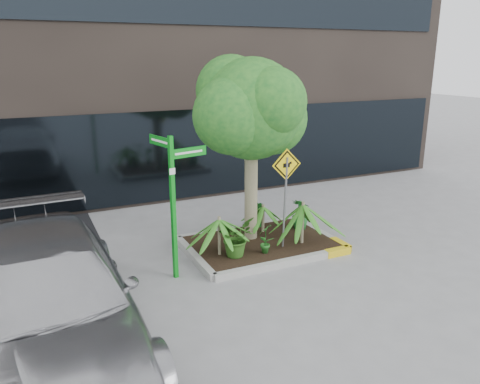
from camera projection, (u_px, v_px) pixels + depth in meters
name	position (u px, v px, depth m)	size (l,w,h in m)	color
ground	(259.00, 254.00, 10.25)	(80.00, 80.00, 0.00)	gray
planter	(263.00, 243.00, 10.55)	(3.35, 2.36, 0.15)	#9E9E99
tree	(251.00, 109.00, 9.97)	(2.81, 2.49, 4.21)	gray
palm_front	(303.00, 205.00, 10.22)	(1.08, 1.08, 1.20)	gray
palm_left	(219.00, 219.00, 9.63)	(0.94, 0.94, 1.05)	gray
palm_back	(263.00, 206.00, 10.96)	(0.76, 0.76, 0.84)	gray
parked_car	(47.00, 301.00, 6.60)	(2.35, 5.78, 1.68)	#B0B0B5
shrub_a	(235.00, 237.00, 9.69)	(0.73, 0.73, 0.81)	#2A5A19
shrub_b	(300.00, 214.00, 11.24)	(0.41, 0.41, 0.74)	#1F6725
shrub_c	(265.00, 238.00, 9.85)	(0.35, 0.35, 0.66)	#21621E
shrub_d	(259.00, 214.00, 11.35)	(0.36, 0.36, 0.66)	#1C6020
street_sign_post	(174.00, 192.00, 8.75)	(0.94, 0.81, 2.79)	#0C8C1A
cattle_sign	(286.00, 182.00, 9.80)	(0.67, 0.14, 2.19)	slate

